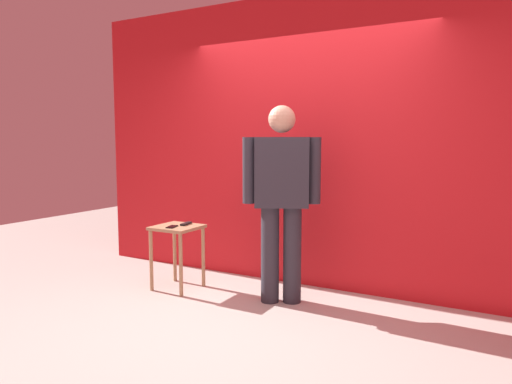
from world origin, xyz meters
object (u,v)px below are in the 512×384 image
at_px(cell_phone, 172,227).
at_px(standing_person, 281,194).
at_px(tv_remote, 186,224).
at_px(side_table, 177,239).

bearing_deg(cell_phone, standing_person, -4.08).
relative_size(standing_person, cell_phone, 12.33).
distance_m(standing_person, tv_remote, 1.09).
xyz_separation_m(side_table, cell_phone, (0.00, -0.08, 0.14)).
relative_size(standing_person, tv_remote, 10.44).
bearing_deg(tv_remote, side_table, -121.00).
height_order(standing_person, cell_phone, standing_person).
height_order(side_table, tv_remote, tv_remote).
distance_m(side_table, cell_phone, 0.16).
xyz_separation_m(cell_phone, tv_remote, (0.03, 0.18, 0.01)).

